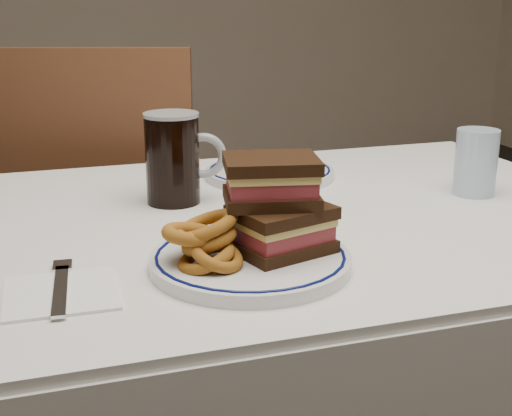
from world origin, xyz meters
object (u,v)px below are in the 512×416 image
object	(u,v)px
chair_far	(112,220)
far_plate	(270,173)
reuben_sandwich	(277,205)
main_plate	(250,260)
beer_mug	(174,157)

from	to	relation	value
chair_far	far_plate	world-z (taller)	chair_far
reuben_sandwich	far_plate	xyz separation A→B (m)	(0.14, 0.44, -0.07)
reuben_sandwich	far_plate	distance (m)	0.47
main_plate	reuben_sandwich	bearing A→B (deg)	11.95
reuben_sandwich	beer_mug	size ratio (longest dim) A/B	0.98
main_plate	far_plate	distance (m)	0.49
chair_far	reuben_sandwich	bearing A→B (deg)	-82.50
beer_mug	far_plate	xyz separation A→B (m)	(0.21, 0.11, -0.07)
chair_far	beer_mug	distance (m)	0.67
beer_mug	main_plate	bearing A→B (deg)	-84.51
reuben_sandwich	beer_mug	world-z (taller)	beer_mug
chair_far	main_plate	size ratio (longest dim) A/B	3.62
main_plate	chair_far	bearing A→B (deg)	95.03
main_plate	reuben_sandwich	world-z (taller)	reuben_sandwich
beer_mug	far_plate	size ratio (longest dim) A/B	0.62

